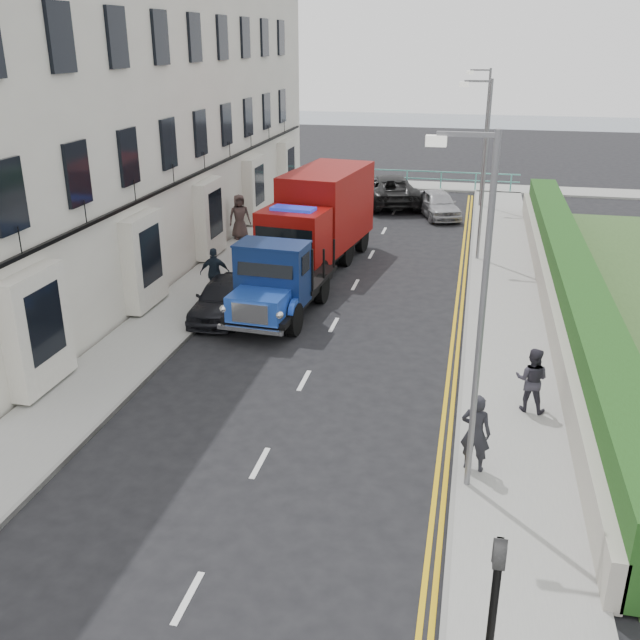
{
  "coord_description": "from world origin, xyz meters",
  "views": [
    {
      "loc": [
        4.0,
        -14.34,
        8.39
      ],
      "look_at": [
        0.24,
        2.87,
        1.4
      ],
      "focal_mm": 40.0,
      "sensor_mm": 36.0,
      "label": 1
    }
  ],
  "objects_px": {
    "parked_car_front": "(224,298)",
    "lamp_mid": "(482,161)",
    "lamp_near": "(476,300)",
    "red_lorry": "(320,216)",
    "lamp_far": "(483,130)",
    "pedestrian_east_near": "(476,432)",
    "bedford_lorry": "(275,286)"
  },
  "relations": [
    {
      "from": "lamp_near",
      "to": "pedestrian_east_near",
      "type": "relative_size",
      "value": 4.15
    },
    {
      "from": "lamp_mid",
      "to": "parked_car_front",
      "type": "distance_m",
      "value": 11.67
    },
    {
      "from": "lamp_far",
      "to": "parked_car_front",
      "type": "bearing_deg",
      "value": -113.33
    },
    {
      "from": "lamp_mid",
      "to": "parked_car_front",
      "type": "xyz_separation_m",
      "value": [
        -7.78,
        -8.03,
        -3.35
      ]
    },
    {
      "from": "lamp_far",
      "to": "pedestrian_east_near",
      "type": "distance_m",
      "value": 25.6
    },
    {
      "from": "lamp_far",
      "to": "parked_car_front",
      "type": "distance_m",
      "value": 19.92
    },
    {
      "from": "bedford_lorry",
      "to": "pedestrian_east_near",
      "type": "xyz_separation_m",
      "value": [
        6.27,
        -7.33,
        -0.22
      ]
    },
    {
      "from": "lamp_mid",
      "to": "lamp_near",
      "type": "bearing_deg",
      "value": -90.0
    },
    {
      "from": "lamp_near",
      "to": "bedford_lorry",
      "type": "bearing_deg",
      "value": 127.38
    },
    {
      "from": "lamp_far",
      "to": "parked_car_front",
      "type": "height_order",
      "value": "lamp_far"
    },
    {
      "from": "bedford_lorry",
      "to": "red_lorry",
      "type": "bearing_deg",
      "value": 93.36
    },
    {
      "from": "lamp_near",
      "to": "lamp_mid",
      "type": "distance_m",
      "value": 16.0
    },
    {
      "from": "lamp_near",
      "to": "parked_car_front",
      "type": "relative_size",
      "value": 1.85
    },
    {
      "from": "lamp_mid",
      "to": "bedford_lorry",
      "type": "height_order",
      "value": "lamp_mid"
    },
    {
      "from": "red_lorry",
      "to": "parked_car_front",
      "type": "distance_m",
      "value": 6.64
    },
    {
      "from": "lamp_near",
      "to": "bedford_lorry",
      "type": "distance_m",
      "value": 10.35
    },
    {
      "from": "lamp_far",
      "to": "red_lorry",
      "type": "bearing_deg",
      "value": -116.85
    },
    {
      "from": "lamp_near",
      "to": "pedestrian_east_near",
      "type": "bearing_deg",
      "value": 69.09
    },
    {
      "from": "lamp_near",
      "to": "pedestrian_east_near",
      "type": "height_order",
      "value": "lamp_near"
    },
    {
      "from": "bedford_lorry",
      "to": "pedestrian_east_near",
      "type": "bearing_deg",
      "value": -45.33
    },
    {
      "from": "red_lorry",
      "to": "parked_car_front",
      "type": "relative_size",
      "value": 1.91
    },
    {
      "from": "red_lorry",
      "to": "pedestrian_east_near",
      "type": "distance_m",
      "value": 15.01
    },
    {
      "from": "bedford_lorry",
      "to": "parked_car_front",
      "type": "xyz_separation_m",
      "value": [
        -1.73,
        0.05,
        -0.54
      ]
    },
    {
      "from": "parked_car_front",
      "to": "lamp_mid",
      "type": "bearing_deg",
      "value": 44.33
    },
    {
      "from": "lamp_near",
      "to": "lamp_mid",
      "type": "relative_size",
      "value": 1.0
    },
    {
      "from": "lamp_far",
      "to": "pedestrian_east_near",
      "type": "xyz_separation_m",
      "value": [
        0.22,
        -25.42,
        -3.03
      ]
    },
    {
      "from": "lamp_far",
      "to": "bedford_lorry",
      "type": "bearing_deg",
      "value": -108.49
    },
    {
      "from": "bedford_lorry",
      "to": "red_lorry",
      "type": "relative_size",
      "value": 0.77
    },
    {
      "from": "lamp_near",
      "to": "red_lorry",
      "type": "height_order",
      "value": "lamp_near"
    },
    {
      "from": "lamp_near",
      "to": "lamp_mid",
      "type": "height_order",
      "value": "same"
    },
    {
      "from": "lamp_mid",
      "to": "red_lorry",
      "type": "bearing_deg",
      "value": -163.39
    },
    {
      "from": "lamp_far",
      "to": "bedford_lorry",
      "type": "height_order",
      "value": "lamp_far"
    }
  ]
}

